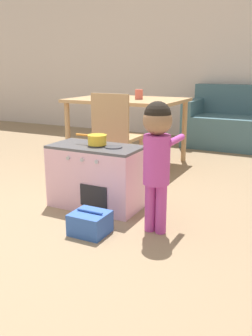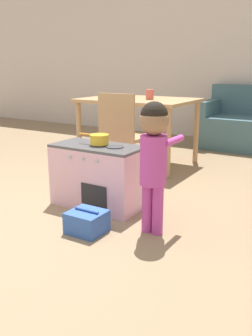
{
  "view_description": "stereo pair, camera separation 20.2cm",
  "coord_description": "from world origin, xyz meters",
  "px_view_note": "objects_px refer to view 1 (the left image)",
  "views": [
    {
      "loc": [
        1.76,
        -1.57,
        1.07
      ],
      "look_at": [
        0.6,
        0.73,
        0.37
      ],
      "focal_mm": 40.0,
      "sensor_mm": 36.0,
      "label": 1
    },
    {
      "loc": [
        1.94,
        -1.47,
        1.07
      ],
      "look_at": [
        0.6,
        0.73,
        0.37
      ],
      "focal_mm": 40.0,
      "sensor_mm": 36.0,
      "label": 2
    }
  ],
  "objects_px": {
    "toy_pot": "(97,139)",
    "toy_basket": "(90,223)",
    "dining_table": "(127,106)",
    "cup_on_table": "(139,94)",
    "play_kitchen": "(96,176)",
    "dining_chair_near": "(116,135)",
    "couch": "(248,125)",
    "child_figure": "(157,148)"
  },
  "relations": [
    {
      "from": "play_kitchen",
      "to": "dining_chair_near",
      "type": "height_order",
      "value": "dining_chair_near"
    },
    {
      "from": "play_kitchen",
      "to": "cup_on_table",
      "type": "bearing_deg",
      "value": 100.75
    },
    {
      "from": "play_kitchen",
      "to": "toy_basket",
      "type": "relative_size",
      "value": 2.99
    },
    {
      "from": "play_kitchen",
      "to": "dining_table",
      "type": "bearing_deg",
      "value": 106.84
    },
    {
      "from": "dining_chair_near",
      "to": "cup_on_table",
      "type": "distance_m",
      "value": 0.78
    },
    {
      "from": "couch",
      "to": "toy_basket",
      "type": "bearing_deg",
      "value": -97.55
    },
    {
      "from": "toy_pot",
      "to": "dining_table",
      "type": "relative_size",
      "value": 0.21
    },
    {
      "from": "toy_basket",
      "to": "toy_pot",
      "type": "bearing_deg",
      "value": 115.02
    },
    {
      "from": "toy_basket",
      "to": "dining_chair_near",
      "type": "xyz_separation_m",
      "value": [
        -0.37,
        1.05,
        0.38
      ]
    },
    {
      "from": "toy_pot",
      "to": "cup_on_table",
      "type": "bearing_deg",
      "value": 101.36
    },
    {
      "from": "play_kitchen",
      "to": "dining_chair_near",
      "type": "xyz_separation_m",
      "value": [
        -0.15,
        0.6,
        0.21
      ]
    },
    {
      "from": "dining_table",
      "to": "dining_chair_near",
      "type": "height_order",
      "value": "dining_chair_near"
    },
    {
      "from": "toy_basket",
      "to": "couch",
      "type": "distance_m",
      "value": 3.32
    },
    {
      "from": "cup_on_table",
      "to": "child_figure",
      "type": "bearing_deg",
      "value": -61.14
    },
    {
      "from": "play_kitchen",
      "to": "toy_pot",
      "type": "height_order",
      "value": "toy_pot"
    },
    {
      "from": "play_kitchen",
      "to": "toy_pot",
      "type": "distance_m",
      "value": 0.29
    },
    {
      "from": "play_kitchen",
      "to": "dining_table",
      "type": "relative_size",
      "value": 0.58
    },
    {
      "from": "play_kitchen",
      "to": "child_figure",
      "type": "bearing_deg",
      "value": -20.45
    },
    {
      "from": "play_kitchen",
      "to": "dining_table",
      "type": "distance_m",
      "value": 1.46
    },
    {
      "from": "dining_chair_near",
      "to": "play_kitchen",
      "type": "bearing_deg",
      "value": -76.26
    },
    {
      "from": "couch",
      "to": "cup_on_table",
      "type": "xyz_separation_m",
      "value": [
        -0.91,
        -1.53,
        0.48
      ]
    },
    {
      "from": "toy_pot",
      "to": "toy_basket",
      "type": "height_order",
      "value": "toy_pot"
    },
    {
      "from": "toy_basket",
      "to": "dining_table",
      "type": "distance_m",
      "value": 1.98
    },
    {
      "from": "toy_basket",
      "to": "dining_chair_near",
      "type": "relative_size",
      "value": 0.28
    },
    {
      "from": "dining_chair_near",
      "to": "cup_on_table",
      "type": "xyz_separation_m",
      "value": [
        -0.1,
        0.71,
        0.32
      ]
    },
    {
      "from": "child_figure",
      "to": "couch",
      "type": "bearing_deg",
      "value": 88.77
    },
    {
      "from": "toy_pot",
      "to": "dining_table",
      "type": "height_order",
      "value": "dining_table"
    },
    {
      "from": "toy_basket",
      "to": "dining_chair_near",
      "type": "distance_m",
      "value": 1.18
    },
    {
      "from": "toy_pot",
      "to": "toy_basket",
      "type": "relative_size",
      "value": 1.11
    },
    {
      "from": "toy_pot",
      "to": "cup_on_table",
      "type": "distance_m",
      "value": 1.35
    },
    {
      "from": "play_kitchen",
      "to": "dining_table",
      "type": "height_order",
      "value": "dining_table"
    },
    {
      "from": "couch",
      "to": "cup_on_table",
      "type": "height_order",
      "value": "cup_on_table"
    },
    {
      "from": "couch",
      "to": "toy_pot",
      "type": "bearing_deg",
      "value": -102.83
    },
    {
      "from": "dining_table",
      "to": "cup_on_table",
      "type": "bearing_deg",
      "value": -12.73
    },
    {
      "from": "play_kitchen",
      "to": "cup_on_table",
      "type": "distance_m",
      "value": 1.43
    },
    {
      "from": "toy_basket",
      "to": "cup_on_table",
      "type": "bearing_deg",
      "value": 105.06
    },
    {
      "from": "dining_table",
      "to": "toy_pot",
      "type": "bearing_deg",
      "value": -72.59
    },
    {
      "from": "dining_table",
      "to": "cup_on_table",
      "type": "xyz_separation_m",
      "value": [
        0.16,
        -0.04,
        0.14
      ]
    },
    {
      "from": "play_kitchen",
      "to": "cup_on_table",
      "type": "relative_size",
      "value": 6.7
    },
    {
      "from": "dining_table",
      "to": "toy_basket",
      "type": "bearing_deg",
      "value": -70.61
    },
    {
      "from": "toy_basket",
      "to": "cup_on_table",
      "type": "distance_m",
      "value": 1.95
    },
    {
      "from": "play_kitchen",
      "to": "toy_basket",
      "type": "xyz_separation_m",
      "value": [
        0.22,
        -0.45,
        -0.17
      ]
    }
  ]
}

